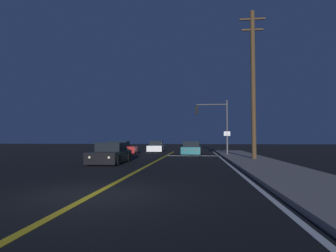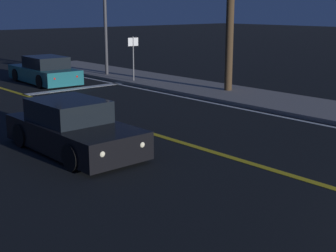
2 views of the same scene
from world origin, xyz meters
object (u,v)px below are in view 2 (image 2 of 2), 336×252
Objects in this scene: car_following_oncoming_black at (73,129)px; traffic_signal_near_right at (86,9)px; street_sign_corner at (133,52)px; car_lead_oncoming_teal at (45,71)px.

car_following_oncoming_black is 0.79× the size of traffic_signal_near_right.
street_sign_corner is (0.87, -2.80, -2.05)m from traffic_signal_near_right.
car_following_oncoming_black is 11.67m from street_sign_corner.
traffic_signal_near_right is (7.35, 11.03, 3.02)m from car_following_oncoming_black.
car_following_oncoming_black is 1.88× the size of street_sign_corner.
street_sign_corner is (3.24, -3.05, 0.97)m from car_lead_oncoming_teal.
car_lead_oncoming_teal is 12.33m from car_following_oncoming_black.
car_following_oncoming_black is at bearing -134.99° from street_sign_corner.
traffic_signal_near_right reaches higher than car_following_oncoming_black.
car_following_oncoming_black is at bearing -111.61° from car_lead_oncoming_teal.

